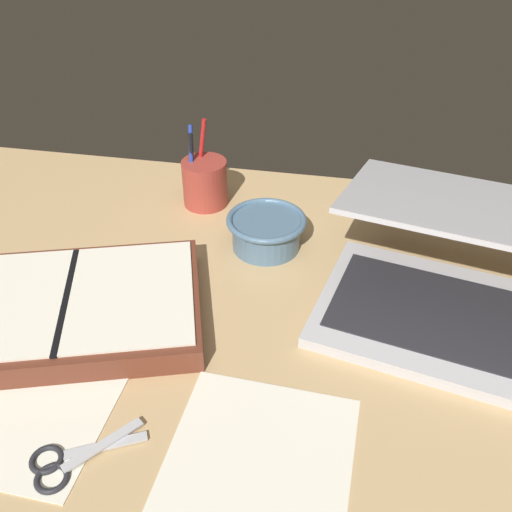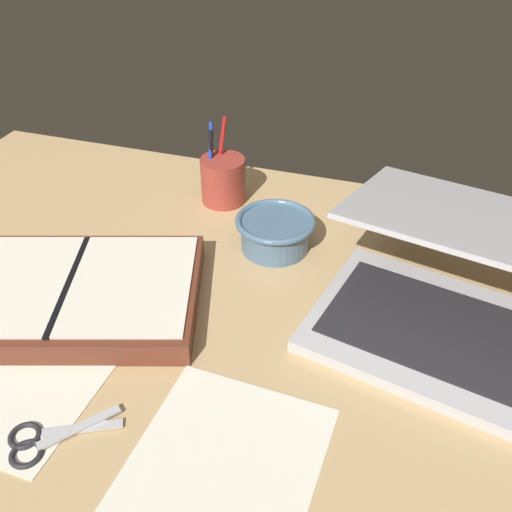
# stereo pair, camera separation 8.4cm
# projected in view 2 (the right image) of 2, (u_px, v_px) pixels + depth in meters

# --- Properties ---
(desk_top) EXTENTS (1.40, 1.00, 0.02)m
(desk_top) POSITION_uv_depth(u_px,v_px,m) (210.00, 340.00, 0.81)
(desk_top) COLOR tan
(desk_top) RESTS_ON ground
(laptop) EXTENTS (0.38, 0.41, 0.17)m
(laptop) POSITION_uv_depth(u_px,v_px,m) (442.00, 291.00, 0.80)
(laptop) COLOR #B7B7BC
(laptop) RESTS_ON desk_top
(bowl) EXTENTS (0.13, 0.13, 0.06)m
(bowl) POSITION_uv_depth(u_px,v_px,m) (275.00, 232.00, 0.96)
(bowl) COLOR slate
(bowl) RESTS_ON desk_top
(pen_cup) EXTENTS (0.08, 0.08, 0.16)m
(pen_cup) POSITION_uv_depth(u_px,v_px,m) (223.00, 179.00, 1.08)
(pen_cup) COLOR #9E382D
(pen_cup) RESTS_ON desk_top
(planner) EXTENTS (0.44, 0.36, 0.04)m
(planner) POSITION_uv_depth(u_px,v_px,m) (72.00, 292.00, 0.85)
(planner) COLOR brown
(planner) RESTS_ON desk_top
(scissors) EXTENTS (0.12, 0.11, 0.01)m
(scissors) POSITION_uv_depth(u_px,v_px,m) (40.00, 441.00, 0.66)
(scissors) COLOR #B7B7BC
(scissors) RESTS_ON desk_top
(paper_sheet_front) EXTENTS (0.22, 0.29, 0.00)m
(paper_sheet_front) POSITION_uv_depth(u_px,v_px,m) (217.00, 480.00, 0.63)
(paper_sheet_front) COLOR silver
(paper_sheet_front) RESTS_ON desk_top
(paper_sheet_beside_planner) EXTENTS (0.18, 0.23, 0.00)m
(paper_sheet_beside_planner) POSITION_uv_depth(u_px,v_px,m) (32.00, 385.00, 0.73)
(paper_sheet_beside_planner) COLOR silver
(paper_sheet_beside_planner) RESTS_ON desk_top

